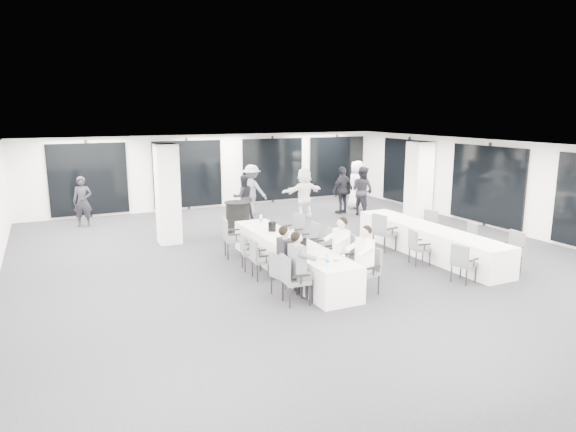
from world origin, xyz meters
name	(u,v)px	position (x,y,z in m)	size (l,w,h in m)	color
room	(319,197)	(0.89, 1.11, 1.39)	(14.04, 16.04, 2.84)	#24252A
column_left	(168,194)	(-2.80, 3.20, 1.40)	(0.60, 0.60, 2.80)	white
column_right	(419,189)	(4.20, 1.00, 1.40)	(0.60, 0.60, 2.80)	white
banquet_table_main	(290,256)	(-0.87, -0.65, 0.38)	(0.90, 5.00, 0.75)	silver
banquet_table_side	(428,241)	(3.00, -0.92, 0.38)	(0.90, 5.00, 0.75)	silver
cocktail_table	(238,220)	(-0.87, 2.84, 0.55)	(0.79, 0.79, 1.09)	black
chair_main_left_near	(292,276)	(-1.70, -2.51, 0.56)	(0.54, 0.58, 0.98)	#4B4D52
chair_main_left_second	(281,271)	(-1.69, -1.99, 0.50)	(0.54, 0.56, 0.88)	#4B4D52
chair_main_left_mid	(259,257)	(-1.69, -0.84, 0.51)	(0.49, 0.53, 0.90)	#4B4D52
chair_main_left_fourth	(248,249)	(-1.69, -0.11, 0.50)	(0.51, 0.54, 0.87)	#4B4D52
chair_main_left_far	(231,235)	(-1.70, 1.04, 0.58)	(0.59, 0.63, 1.02)	#4B4D52
chair_main_right_near	(368,267)	(-0.03, -2.64, 0.55)	(0.56, 0.60, 0.96)	#4B4D52
chair_main_right_second	(346,255)	(-0.03, -1.76, 0.60)	(0.61, 0.65, 1.04)	#4B4D52
chair_main_right_mid	(325,246)	(-0.03, -0.86, 0.56)	(0.55, 0.60, 0.98)	#4B4D52
chair_main_right_fourth	(310,240)	(-0.03, -0.11, 0.55)	(0.50, 0.56, 0.97)	#4B4D52
chair_main_right_far	(294,230)	(-0.03, 0.82, 0.59)	(0.58, 0.62, 1.03)	#4B4D52
chair_side_left_near	(462,261)	(2.17, -2.99, 0.50)	(0.53, 0.56, 0.87)	#4B4D52
chair_side_left_mid	(417,245)	(2.17, -1.49, 0.49)	(0.52, 0.55, 0.86)	#4B4D52
chair_side_left_far	(383,230)	(2.16, -0.09, 0.58)	(0.59, 0.63, 1.01)	#4B4D52
chair_side_right_near	(511,249)	(3.83, -2.83, 0.54)	(0.53, 0.57, 0.95)	#4B4D52
chair_side_right_mid	(467,237)	(3.82, -1.45, 0.51)	(0.54, 0.57, 0.89)	#4B4D52
chair_side_right_far	(428,225)	(3.83, 0.08, 0.53)	(0.56, 0.59, 0.92)	#4B4D52
seated_guest_a	(300,263)	(-1.53, -2.52, 0.81)	(0.50, 0.38, 1.44)	slate
seated_guest_b	(288,256)	(-1.53, -1.97, 0.81)	(0.50, 0.38, 1.44)	black
seated_guest_c	(362,256)	(-0.20, -2.65, 0.81)	(0.50, 0.38, 1.44)	white
seated_guest_d	(339,246)	(-0.20, -1.74, 0.81)	(0.50, 0.38, 1.44)	white
standing_guest_b	(243,194)	(0.27, 5.44, 0.86)	(0.83, 0.51, 1.73)	black
standing_guest_c	(252,186)	(0.84, 6.08, 1.01)	(1.31, 0.67, 2.03)	slate
standing_guest_d	(343,187)	(3.85, 4.75, 0.97)	(1.15, 0.64, 1.95)	black
standing_guest_e	(357,182)	(4.85, 5.33, 1.04)	(1.00, 0.61, 2.07)	white
standing_guest_f	(304,189)	(2.28, 4.75, 0.99)	(1.81, 0.70, 1.98)	white
standing_guest_g	(82,198)	(-4.83, 6.54, 0.92)	(0.67, 0.54, 1.85)	black
standing_guest_h	(362,188)	(4.35, 4.22, 1.00)	(0.96, 0.59, 1.99)	black
ice_bucket_near	(302,243)	(-0.93, -1.41, 0.88)	(0.22, 0.22, 0.25)	black
ice_bucket_far	(272,227)	(-0.85, 0.39, 0.86)	(0.20, 0.20, 0.23)	black
water_bottle_a	(328,260)	(-1.03, -2.71, 0.86)	(0.07, 0.07, 0.21)	silver
water_bottle_b	(293,233)	(-0.67, -0.40, 0.85)	(0.06, 0.06, 0.20)	silver
water_bottle_c	(261,219)	(-0.78, 1.30, 0.87)	(0.08, 0.08, 0.24)	silver
plate_a	(324,259)	(-0.91, -2.36, 0.76)	(0.19, 0.19, 0.03)	white
plate_b	(336,261)	(-0.74, -2.56, 0.76)	(0.21, 0.21, 0.03)	white
plate_c	(300,246)	(-0.87, -1.20, 0.76)	(0.20, 0.20, 0.03)	white
wine_glass	(343,256)	(-0.67, -2.70, 0.88)	(0.07, 0.07, 0.18)	silver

